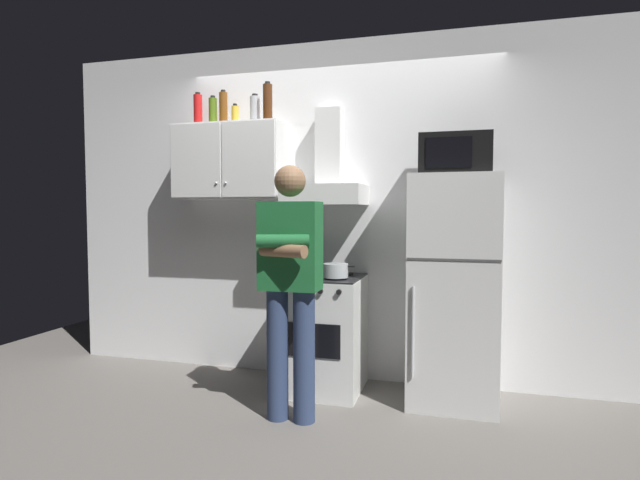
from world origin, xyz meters
TOP-DOWN VIEW (x-y plane):
  - ground_plane at (0.00, 0.00)m, footprint 7.00×7.00m
  - back_wall_tiled at (0.00, 0.60)m, footprint 4.80×0.10m
  - upper_cabinet at (-0.85, 0.37)m, footprint 0.90×0.37m
  - stove_oven at (-0.05, 0.25)m, footprint 0.60×0.62m
  - range_hood at (-0.05, 0.38)m, footprint 0.60×0.44m
  - refrigerator at (0.90, 0.25)m, footprint 0.60×0.62m
  - microwave at (0.90, 0.27)m, footprint 0.48×0.37m
  - person_standing at (-0.10, -0.36)m, footprint 0.38×0.33m
  - cooking_pot at (0.08, 0.13)m, footprint 0.28×0.18m
  - bottle_canister_steel at (-0.65, 0.41)m, footprint 0.08×0.08m
  - bottle_rum_dark at (-0.52, 0.34)m, footprint 0.07×0.07m
  - bottle_beer_brown at (-0.92, 0.39)m, footprint 0.07×0.07m
  - bottle_soda_red at (-1.16, 0.41)m, footprint 0.07×0.07m
  - bottle_olive_oil at (-1.01, 0.38)m, footprint 0.07×0.07m
  - bottle_spice_jar at (-0.80, 0.35)m, footprint 0.06×0.06m

SIDE VIEW (x-z plane):
  - ground_plane at x=0.00m, z-range 0.00..0.00m
  - stove_oven at x=-0.05m, z-range 0.00..0.87m
  - refrigerator at x=0.90m, z-range 0.00..1.60m
  - person_standing at x=-0.10m, z-range 0.08..1.72m
  - cooking_pot at x=0.08m, z-range 0.87..0.97m
  - back_wall_tiled at x=0.00m, z-range 0.00..2.70m
  - range_hood at x=-0.05m, z-range 1.22..1.97m
  - microwave at x=0.90m, z-range 1.60..1.88m
  - upper_cabinet at x=-0.85m, z-range 1.45..2.05m
  - bottle_spice_jar at x=-0.80m, z-range 2.04..2.20m
  - bottle_canister_steel at x=-0.65m, z-range 2.04..2.28m
  - bottle_olive_oil at x=-1.01m, z-range 2.04..2.28m
  - bottle_beer_brown at x=-0.92m, z-range 2.04..2.32m
  - bottle_soda_red at x=-1.16m, z-range 2.04..2.32m
  - bottle_rum_dark at x=-0.52m, z-range 2.04..2.35m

